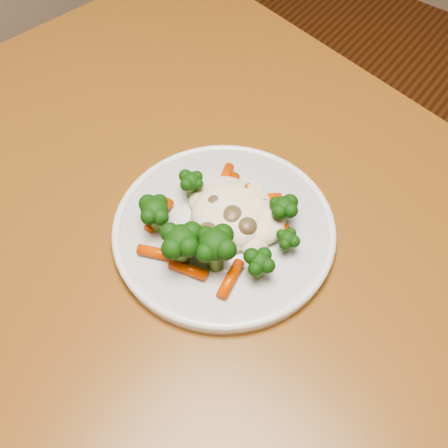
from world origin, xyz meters
name	(u,v)px	position (x,y,z in m)	size (l,w,h in m)	color
dining_table	(251,366)	(-0.26, -0.33, 0.65)	(1.31, 1.00, 0.75)	brown
plate	(224,231)	(-0.35, -0.26, 0.76)	(0.25, 0.25, 0.01)	white
meal	(219,224)	(-0.35, -0.27, 0.78)	(0.17, 0.16, 0.05)	beige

